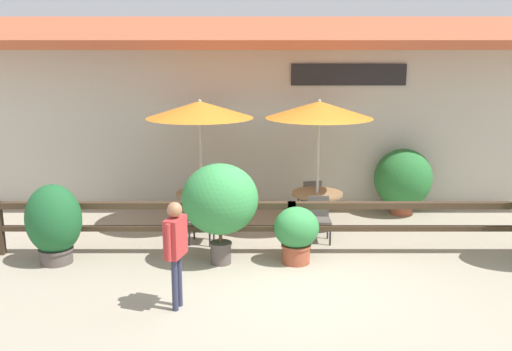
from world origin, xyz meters
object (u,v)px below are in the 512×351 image
object	(u,v)px
patio_umbrella_middle	(317,110)
potted_plant_broad_leaf	(218,201)
chair_near_streetside	(200,218)
potted_plant_entrance_palm	(294,232)
patio_umbrella_near	(197,110)
dining_table_near	(199,199)
pedestrian	(173,241)
chair_near_wallside	(202,196)
chair_middle_wallside	(308,197)
potted_plant_small_flowering	(401,179)
potted_plant_corner_fern	(51,223)
dining_table_middle	(315,200)
chair_middle_streetside	(316,217)

from	to	relation	value
patio_umbrella_middle	potted_plant_broad_leaf	bearing A→B (deg)	-134.09
chair_near_streetside	potted_plant_entrance_palm	world-z (taller)	potted_plant_entrance_palm
patio_umbrella_near	potted_plant_entrance_palm	distance (m)	3.17
dining_table_near	potted_plant_entrance_palm	bearing A→B (deg)	-46.70
pedestrian	chair_near_wallside	bearing A→B (deg)	15.01
chair_middle_wallside	potted_plant_small_flowering	distance (m)	2.08
chair_near_wallside	potted_plant_corner_fern	xyz separation A→B (m)	(-2.28, -2.68, 0.24)
patio_umbrella_near	pedestrian	bearing A→B (deg)	-90.21
dining_table_middle	chair_middle_wallside	world-z (taller)	chair_middle_wallside
dining_table_near	pedestrian	bearing A→B (deg)	-90.21
chair_middle_streetside	potted_plant_entrance_palm	xyz separation A→B (m)	(-0.50, -1.12, 0.07)
potted_plant_entrance_palm	chair_middle_wallside	bearing A→B (deg)	79.46
dining_table_middle	potted_plant_corner_fern	bearing A→B (deg)	-158.11
dining_table_near	chair_middle_streetside	size ratio (longest dim) A/B	1.20
chair_middle_wallside	potted_plant_corner_fern	size ratio (longest dim) A/B	0.62
potted_plant_corner_fern	dining_table_near	bearing A→B (deg)	39.24
potted_plant_broad_leaf	pedestrian	size ratio (longest dim) A/B	1.12
chair_near_wallside	pedestrian	bearing A→B (deg)	96.66
dining_table_near	chair_middle_streetside	bearing A→B (deg)	-18.45
pedestrian	chair_near_streetside	bearing A→B (deg)	13.00
chair_middle_streetside	potted_plant_corner_fern	size ratio (longest dim) A/B	0.62
patio_umbrella_middle	chair_middle_streetside	bearing A→B (deg)	-93.19
pedestrian	dining_table_near	bearing A→B (deg)	14.71
chair_middle_wallside	potted_plant_small_flowering	xyz separation A→B (m)	(2.03, 0.34, 0.31)
chair_near_wallside	potted_plant_entrance_palm	size ratio (longest dim) A/B	0.87
chair_middle_wallside	potted_plant_entrance_palm	size ratio (longest dim) A/B	0.87
potted_plant_entrance_palm	potted_plant_small_flowering	distance (m)	3.85
potted_plant_small_flowering	chair_near_wallside	bearing A→B (deg)	-176.84
chair_middle_wallside	potted_plant_broad_leaf	distance (m)	3.20
patio_umbrella_near	dining_table_middle	bearing A→B (deg)	-0.69
chair_middle_wallside	pedestrian	bearing A→B (deg)	49.80
dining_table_near	potted_plant_entrance_palm	world-z (taller)	potted_plant_entrance_palm
chair_near_streetside	chair_near_wallside	bearing A→B (deg)	100.50
pedestrian	patio_umbrella_near	bearing A→B (deg)	14.71
chair_near_streetside	pedestrian	size ratio (longest dim) A/B	0.55
potted_plant_entrance_palm	potted_plant_broad_leaf	distance (m)	1.39
chair_near_wallside	potted_plant_entrance_palm	world-z (taller)	potted_plant_entrance_palm
potted_plant_corner_fern	potted_plant_entrance_palm	bearing A→B (deg)	0.07
potted_plant_corner_fern	potted_plant_small_flowering	size ratio (longest dim) A/B	0.94
patio_umbrella_near	potted_plant_corner_fern	xyz separation A→B (m)	(-2.30, -1.88, -1.68)
patio_umbrella_near	pedestrian	xyz separation A→B (m)	(-0.01, -3.60, -1.41)
potted_plant_small_flowering	potted_plant_broad_leaf	bearing A→B (deg)	-142.20
dining_table_near	pedestrian	size ratio (longest dim) A/B	0.66
dining_table_near	potted_plant_small_flowering	distance (m)	4.40
dining_table_middle	pedestrian	distance (m)	4.28
chair_near_wallside	patio_umbrella_middle	world-z (taller)	patio_umbrella_middle
dining_table_near	dining_table_middle	size ratio (longest dim) A/B	1.00
chair_near_streetside	patio_umbrella_middle	bearing A→B (deg)	26.07
dining_table_middle	potted_plant_corner_fern	world-z (taller)	potted_plant_corner_fern
patio_umbrella_near	patio_umbrella_middle	distance (m)	2.30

